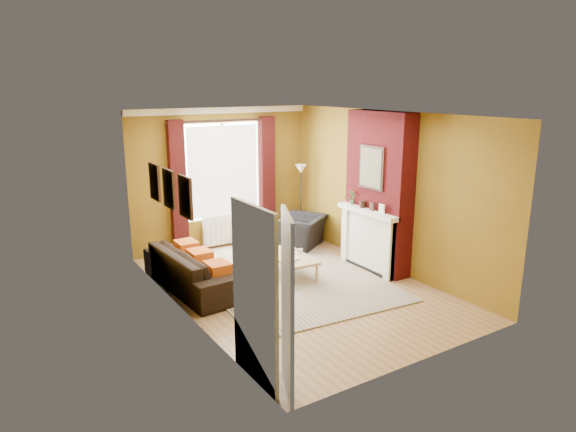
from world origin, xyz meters
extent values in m
plane|color=olive|center=(0.00, 0.00, 0.00)|extent=(5.50, 5.50, 0.00)
cube|color=brown|center=(0.00, 2.75, 1.40)|extent=(3.80, 0.02, 2.80)
cube|color=brown|center=(0.00, -2.75, 1.40)|extent=(3.80, 0.02, 2.80)
cube|color=brown|center=(1.90, 0.00, 1.40)|extent=(0.02, 5.50, 2.80)
cube|color=brown|center=(-1.90, 0.00, 1.40)|extent=(0.02, 5.50, 2.80)
cube|color=white|center=(0.00, 0.00, 2.80)|extent=(3.80, 5.50, 0.01)
cube|color=#41090B|center=(1.72, 0.00, 1.40)|extent=(0.35, 1.40, 2.80)
cube|color=white|center=(1.53, 0.00, 0.55)|extent=(0.12, 1.30, 1.10)
cube|color=white|center=(1.48, 0.00, 1.08)|extent=(0.22, 1.40, 0.08)
cube|color=white|center=(1.51, -0.58, 0.52)|extent=(0.16, 0.14, 1.04)
cube|color=white|center=(1.51, 0.58, 0.52)|extent=(0.16, 0.14, 1.04)
cube|color=black|center=(1.56, 0.00, 0.45)|extent=(0.06, 0.80, 0.90)
cube|color=black|center=(1.54, 0.00, 0.03)|extent=(0.20, 1.00, 0.06)
cube|color=white|center=(1.49, -0.35, 1.20)|extent=(0.03, 0.12, 0.16)
cube|color=black|center=(1.49, -0.10, 1.19)|extent=(0.03, 0.10, 0.14)
cylinder|color=black|center=(1.49, 0.15, 1.18)|extent=(0.10, 0.10, 0.12)
cube|color=black|center=(1.53, 0.00, 1.85)|extent=(0.03, 0.60, 0.75)
cube|color=#A07036|center=(1.51, 0.00, 1.85)|extent=(0.01, 0.52, 0.66)
cube|color=white|center=(0.00, 2.71, 2.74)|extent=(3.80, 0.08, 0.12)
cube|color=white|center=(0.00, 2.72, 1.55)|extent=(1.60, 0.04, 1.90)
cube|color=white|center=(0.00, 2.68, 1.55)|extent=(1.50, 0.02, 1.80)
cube|color=white|center=(0.00, 2.70, 1.55)|extent=(0.06, 0.04, 1.90)
cube|color=#3A0D0D|center=(-0.98, 2.63, 1.35)|extent=(0.30, 0.16, 2.50)
cube|color=#3A0D0D|center=(0.98, 2.63, 1.35)|extent=(0.30, 0.16, 2.50)
cylinder|color=black|center=(0.00, 2.63, 2.55)|extent=(2.30, 0.05, 0.05)
cube|color=white|center=(0.00, 2.65, 0.35)|extent=(1.00, 0.10, 0.60)
cube|color=white|center=(-0.45, 2.59, 0.35)|extent=(0.04, 0.03, 0.56)
cube|color=white|center=(-0.34, 2.59, 0.35)|extent=(0.04, 0.03, 0.56)
cube|color=white|center=(-0.23, 2.59, 0.35)|extent=(0.04, 0.03, 0.56)
cube|color=white|center=(-0.12, 2.59, 0.35)|extent=(0.04, 0.03, 0.56)
cube|color=white|center=(-0.01, 2.59, 0.35)|extent=(0.04, 0.03, 0.56)
cube|color=white|center=(0.10, 2.59, 0.35)|extent=(0.04, 0.03, 0.56)
cube|color=white|center=(0.21, 2.59, 0.35)|extent=(0.04, 0.03, 0.56)
cube|color=white|center=(0.32, 2.59, 0.35)|extent=(0.04, 0.03, 0.56)
cube|color=white|center=(0.43, 2.59, 0.35)|extent=(0.04, 0.03, 0.56)
cube|color=black|center=(-1.87, -0.10, 1.75)|extent=(0.04, 0.44, 0.58)
cube|color=gold|center=(-1.84, -0.10, 1.75)|extent=(0.01, 0.38, 0.52)
cube|color=black|center=(-1.87, 0.55, 1.75)|extent=(0.04, 0.44, 0.58)
cube|color=#2E8A4F|center=(-1.84, 0.55, 1.75)|extent=(0.01, 0.38, 0.52)
cube|color=black|center=(-1.87, 1.20, 1.75)|extent=(0.04, 0.44, 0.58)
cube|color=#D93661|center=(-1.84, 1.20, 1.75)|extent=(0.01, 0.38, 0.52)
cube|color=white|center=(-1.88, -2.05, 1.00)|extent=(0.05, 0.94, 2.06)
cube|color=black|center=(-1.85, -2.05, 1.00)|extent=(0.02, 0.80, 1.98)
cube|color=white|center=(-1.68, -2.41, 1.00)|extent=(0.37, 0.74, 1.98)
imported|color=#417835|center=(1.49, 0.45, 1.26)|extent=(0.14, 0.10, 0.27)
cube|color=#AE460E|center=(-1.27, 0.27, 0.50)|extent=(0.34, 0.40, 0.16)
cube|color=#AE460E|center=(-1.27, 0.97, 0.50)|extent=(0.34, 0.40, 0.16)
cube|color=#AE460E|center=(-1.27, 1.57, 0.50)|extent=(0.34, 0.40, 0.16)
cube|color=teal|center=(0.09, 0.50, 0.01)|extent=(3.11, 4.09, 0.02)
imported|color=black|center=(-1.42, 0.87, 0.32)|extent=(1.01, 2.27, 0.65)
imported|color=black|center=(1.27, 1.77, 0.32)|extent=(1.28, 1.25, 0.63)
cube|color=tan|center=(0.18, 0.47, 0.36)|extent=(0.65, 1.18, 0.05)
cylinder|color=tan|center=(-0.09, -0.03, 0.17)|extent=(0.05, 0.05, 0.33)
cylinder|color=tan|center=(0.37, -0.06, 0.17)|extent=(0.05, 0.05, 0.33)
cylinder|color=tan|center=(-0.02, 1.00, 0.17)|extent=(0.05, 0.05, 0.33)
cylinder|color=tan|center=(0.44, 0.96, 0.17)|extent=(0.05, 0.05, 0.33)
cylinder|color=#A27946|center=(0.22, 2.14, 0.26)|extent=(0.54, 0.54, 0.51)
cylinder|color=black|center=(1.55, 2.21, 0.01)|extent=(0.30, 0.30, 0.03)
cylinder|color=black|center=(1.55, 2.21, 0.77)|extent=(0.03, 0.03, 1.48)
cone|color=#F6E6C9|center=(1.55, 2.21, 1.52)|extent=(0.30, 0.30, 0.18)
imported|color=#999999|center=(-0.02, 0.25, 0.39)|extent=(0.30, 0.33, 0.02)
imported|color=#999999|center=(0.25, 0.79, 0.39)|extent=(0.21, 0.28, 0.02)
imported|color=#999999|center=(0.39, 0.46, 0.42)|extent=(0.12, 0.12, 0.08)
cube|color=#232325|center=(0.08, 0.57, 0.39)|extent=(0.12, 0.17, 0.02)
camera|label=1|loc=(-4.31, -6.60, 3.24)|focal=32.00mm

